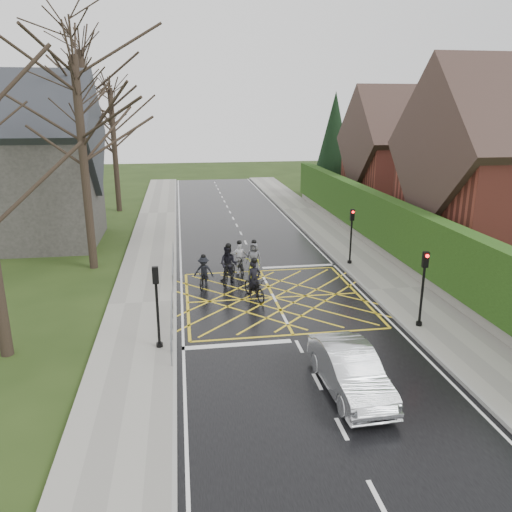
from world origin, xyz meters
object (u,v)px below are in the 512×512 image
object	(u,v)px
cyclist_mid	(204,275)
car	(350,370)
cyclist_rear	(254,285)
cyclist_front	(239,261)
cyclist_back	(229,268)
cyclist_lead	(254,262)

from	to	relation	value
cyclist_mid	car	size ratio (longest dim) A/B	0.41
cyclist_rear	cyclist_mid	world-z (taller)	cyclist_rear
cyclist_mid	cyclist_front	xyz separation A→B (m)	(1.98, 1.72, 0.07)
cyclist_rear	cyclist_back	size ratio (longest dim) A/B	1.01
cyclist_front	car	world-z (taller)	cyclist_front
cyclist_mid	cyclist_lead	distance (m)	3.11
cyclist_rear	cyclist_front	distance (m)	3.72
cyclist_lead	cyclist_mid	bearing A→B (deg)	-128.80
cyclist_mid	car	xyz separation A→B (m)	(3.97, -10.25, 0.11)
cyclist_rear	car	distance (m)	8.44
cyclist_lead	car	size ratio (longest dim) A/B	0.47
cyclist_back	car	world-z (taller)	cyclist_back
cyclist_rear	cyclist_front	size ratio (longest dim) A/B	1.15
cyclist_rear	cyclist_back	world-z (taller)	cyclist_back
cyclist_mid	cyclist_lead	xyz separation A→B (m)	(2.73, 1.48, 0.05)
cyclist_rear	cyclist_lead	size ratio (longest dim) A/B	1.04
cyclist_rear	cyclist_front	bearing A→B (deg)	75.87
car	cyclist_front	bearing A→B (deg)	97.40
cyclist_back	cyclist_mid	world-z (taller)	cyclist_back
cyclist_lead	cyclist_front	bearing A→B (deg)	-175.20
cyclist_lead	car	world-z (taller)	cyclist_lead
cyclist_back	car	size ratio (longest dim) A/B	0.49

